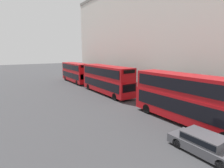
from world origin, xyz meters
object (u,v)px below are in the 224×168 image
object	(u,v)px
bus_leading	(188,97)
bus_second_in_queue	(106,78)
pedestrian	(160,100)
car_dark_sedan	(204,143)
bus_third_in_queue	(76,72)

from	to	relation	value
bus_leading	bus_second_in_queue	size ratio (longest dim) A/B	0.97
pedestrian	car_dark_sedan	bearing A→B (deg)	-122.46
bus_leading	car_dark_sedan	xyz separation A→B (m)	(-3.40, -3.54, -1.75)
bus_third_in_queue	pedestrian	distance (m)	21.63
bus_second_in_queue	car_dark_sedan	distance (m)	17.84
bus_leading	car_dark_sedan	distance (m)	5.21
bus_third_in_queue	car_dark_sedan	distance (m)	30.22
bus_leading	bus_third_in_queue	size ratio (longest dim) A/B	1.08
bus_second_in_queue	pedestrian	xyz separation A→B (m)	(2.01, -8.93, -1.61)
car_dark_sedan	pedestrian	world-z (taller)	pedestrian
bus_third_in_queue	car_dark_sedan	xyz separation A→B (m)	(-3.40, -29.98, -1.57)
bus_second_in_queue	pedestrian	size ratio (longest dim) A/B	6.69
bus_third_in_queue	pedestrian	world-z (taller)	bus_third_in_queue
bus_third_in_queue	car_dark_sedan	world-z (taller)	bus_third_in_queue
pedestrian	bus_leading	bearing A→B (deg)	-112.03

